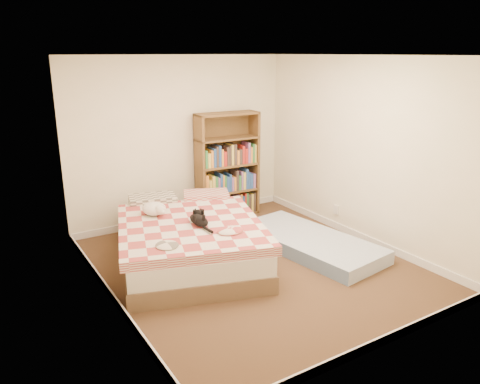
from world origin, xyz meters
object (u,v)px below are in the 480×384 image
bed (188,238)px  black_cat (198,219)px  white_dog (155,209)px  bookshelf (227,180)px  floor_mattress (309,242)px

bed → black_cat: size_ratio=4.34×
white_dog → bookshelf: bearing=62.1°
bookshelf → floor_mattress: 1.85m
bookshelf → floor_mattress: bearing=-79.0°
bookshelf → floor_mattress: bookshelf is taller
bookshelf → white_dog: bearing=-148.0°
bed → white_dog: bearing=150.8°
bed → floor_mattress: size_ratio=1.33×
bookshelf → white_dog: 1.78m
bed → white_dog: (-0.29, 0.31, 0.35)m
bed → black_cat: black_cat is taller
floor_mattress → white_dog: (-1.80, 0.90, 0.54)m
floor_mattress → black_cat: size_ratio=3.26×
bookshelf → black_cat: bearing=-127.7°
bookshelf → black_cat: bookshelf is taller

